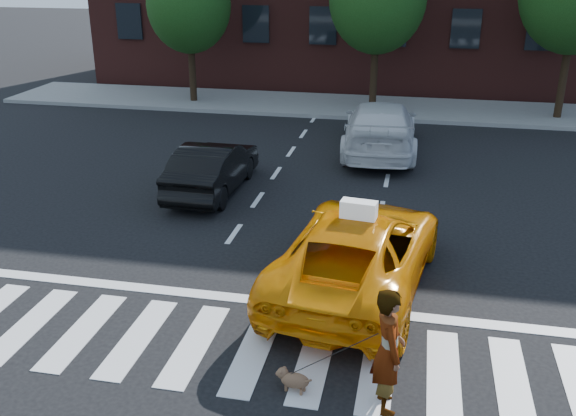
{
  "coord_description": "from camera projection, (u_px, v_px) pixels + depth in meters",
  "views": [
    {
      "loc": [
        2.32,
        -8.44,
        6.02
      ],
      "look_at": [
        -0.16,
        3.53,
        1.1
      ],
      "focal_mm": 40.0,
      "sensor_mm": 36.0,
      "label": 1
    }
  ],
  "objects": [
    {
      "name": "taxi_sign",
      "position": [
        359.0,
        209.0,
        11.55
      ],
      "size": [
        0.68,
        0.36,
        0.32
      ],
      "primitive_type": "cube",
      "rotation": [
        0.0,
        0.0,
        3.01
      ],
      "color": "white",
      "rests_on": "taxi"
    },
    {
      "name": "dog",
      "position": [
        292.0,
        379.0,
        9.38
      ],
      "size": [
        0.58,
        0.33,
        0.33
      ],
      "rotation": [
        0.0,
        0.0,
        -0.28
      ],
      "color": "#936F4B",
      "rests_on": "ground"
    },
    {
      "name": "woman",
      "position": [
        388.0,
        350.0,
        8.77
      ],
      "size": [
        0.61,
        0.78,
        1.88
      ],
      "primitive_type": "imported",
      "rotation": [
        0.0,
        0.0,
        1.83
      ],
      "color": "#999999",
      "rests_on": "ground"
    },
    {
      "name": "crosswalk",
      "position": [
        253.0,
        351.0,
        10.35
      ],
      "size": [
        13.0,
        2.4,
        0.01
      ],
      "primitive_type": "cube",
      "color": "silver",
      "rests_on": "ground"
    },
    {
      "name": "taxi",
      "position": [
        358.0,
        251.0,
        12.08
      ],
      "size": [
        3.23,
        5.77,
        1.53
      ],
      "primitive_type": "imported",
      "rotation": [
        0.0,
        0.0,
        3.01
      ],
      "color": "orange",
      "rests_on": "ground"
    },
    {
      "name": "ground",
      "position": [
        253.0,
        352.0,
        10.35
      ],
      "size": [
        120.0,
        120.0,
        0.0
      ],
      "primitive_type": "plane",
      "color": "black",
      "rests_on": "ground"
    },
    {
      "name": "black_sedan",
      "position": [
        213.0,
        167.0,
        17.01
      ],
      "size": [
        1.49,
        4.11,
        1.35
      ],
      "primitive_type": "imported",
      "rotation": [
        0.0,
        0.0,
        3.13
      ],
      "color": "black",
      "rests_on": "ground"
    },
    {
      "name": "stop_line",
      "position": [
        275.0,
        302.0,
        11.81
      ],
      "size": [
        12.0,
        0.3,
        0.01
      ],
      "primitive_type": "cube",
      "color": "silver",
      "rests_on": "ground"
    },
    {
      "name": "white_suv",
      "position": [
        380.0,
        127.0,
        20.33
      ],
      "size": [
        2.53,
        5.67,
        1.62
      ],
      "primitive_type": "imported",
      "rotation": [
        0.0,
        0.0,
        3.19
      ],
      "color": "silver",
      "rests_on": "ground"
    },
    {
      "name": "sidewalk_far",
      "position": [
        361.0,
        107.0,
        26.22
      ],
      "size": [
        30.0,
        4.0,
        0.15
      ],
      "primitive_type": "cube",
      "color": "slate",
      "rests_on": "ground"
    }
  ]
}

